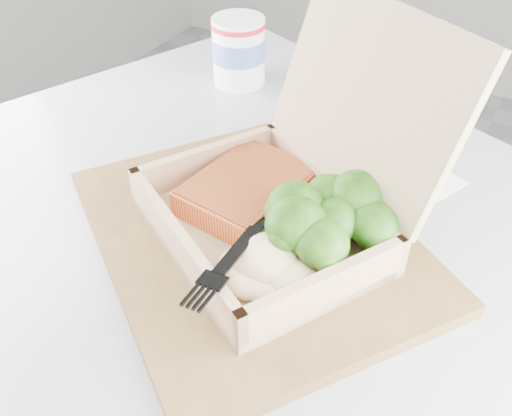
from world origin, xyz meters
The scene contains 9 objects.
cafe_table centered at (-0.57, -0.01, 0.55)m, with size 1.09×1.09×0.74m.
serving_tray centered at (-0.52, 0.03, 0.75)m, with size 0.36×0.29×0.02m, color brown.
takeout_container centered at (-0.49, 0.06, 0.81)m, with size 0.32×0.32×0.21m.
salmon_fillet centered at (-0.54, 0.06, 0.78)m, with size 0.10×0.13×0.03m, color orange.
broccoli_pile centered at (-0.44, 0.04, 0.79)m, with size 0.13×0.13×0.05m, color #3B7B1B, non-canonical shape.
mashed_potatoes centered at (-0.48, -0.02, 0.79)m, with size 0.10×0.09×0.03m, color beige.
plastic_fork centered at (-0.50, 0.00, 0.80)m, with size 0.03×0.16×0.02m.
paper_cup centered at (-0.71, 0.33, 0.80)m, with size 0.08×0.08×0.10m.
receipt centered at (-0.41, 0.19, 0.74)m, with size 0.07×0.14×0.00m, color white.
Camera 1 is at (-0.31, -0.35, 1.15)m, focal length 40.00 mm.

